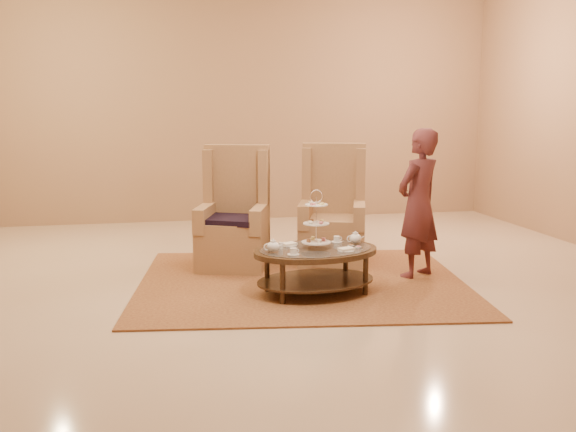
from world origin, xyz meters
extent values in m
plane|color=beige|center=(0.00, 0.00, 0.00)|extent=(8.00, 8.00, 0.00)
cube|color=silver|center=(0.00, 0.00, 0.00)|extent=(8.00, 8.00, 0.02)
cube|color=#9A7454|center=(0.00, 4.00, 1.75)|extent=(8.00, 0.04, 3.50)
cube|color=olive|center=(0.17, 0.19, 0.01)|extent=(3.54, 3.08, 0.02)
cylinder|color=black|center=(-0.16, -0.51, 0.19)|extent=(0.06, 0.06, 0.39)
cylinder|color=black|center=(0.65, -0.38, 0.19)|extent=(0.06, 0.06, 0.39)
cylinder|color=black|center=(-0.23, -0.09, 0.19)|extent=(0.06, 0.06, 0.39)
cylinder|color=black|center=(0.58, 0.04, 0.19)|extent=(0.06, 0.06, 0.39)
cylinder|color=silver|center=(0.21, -0.23, 0.69)|extent=(0.01, 0.01, 0.49)
torus|color=silver|center=(0.21, -0.23, 0.93)|extent=(0.12, 0.03, 0.12)
cylinder|color=silver|center=(0.21, -0.23, 0.50)|extent=(0.31, 0.31, 0.01)
cylinder|color=silver|center=(0.21, -0.23, 0.68)|extent=(0.28, 0.28, 0.01)
cylinder|color=silver|center=(0.21, -0.23, 0.85)|extent=(0.25, 0.25, 0.01)
cylinder|color=#B85E60|center=(0.28, -0.22, 0.52)|extent=(0.04, 0.04, 0.03)
cylinder|color=#DBC06D|center=(0.20, -0.16, 0.52)|extent=(0.04, 0.04, 0.03)
cylinder|color=brown|center=(0.13, -0.25, 0.52)|extent=(0.04, 0.04, 0.03)
cylinder|color=beige|center=(0.22, -0.31, 0.52)|extent=(0.04, 0.04, 0.03)
ellipsoid|color=#DBC06D|center=(0.27, -0.20, 0.70)|extent=(0.05, 0.05, 0.03)
ellipsoid|color=brown|center=(0.18, -0.17, 0.70)|extent=(0.05, 0.05, 0.03)
ellipsoid|color=beige|center=(0.15, -0.26, 0.70)|extent=(0.05, 0.05, 0.03)
ellipsoid|color=#B85E60|center=(0.24, -0.29, 0.70)|extent=(0.05, 0.05, 0.03)
cube|color=brown|center=(0.25, -0.19, 0.87)|extent=(0.05, 0.04, 0.02)
cube|color=beige|center=(0.17, -0.19, 0.87)|extent=(0.05, 0.04, 0.02)
cube|color=#B85E60|center=(0.17, -0.28, 0.87)|extent=(0.05, 0.04, 0.02)
cube|color=#DBC06D|center=(0.25, -0.28, 0.87)|extent=(0.05, 0.04, 0.02)
ellipsoid|color=silver|center=(-0.21, -0.32, 0.50)|extent=(0.13, 0.13, 0.09)
cylinder|color=silver|center=(-0.21, -0.32, 0.55)|extent=(0.06, 0.06, 0.01)
sphere|color=silver|center=(-0.21, -0.32, 0.56)|extent=(0.02, 0.02, 0.02)
cone|color=silver|center=(-0.14, -0.31, 0.50)|extent=(0.07, 0.03, 0.05)
torus|color=silver|center=(-0.27, -0.33, 0.50)|extent=(0.07, 0.02, 0.07)
ellipsoid|color=silver|center=(0.62, -0.12, 0.50)|extent=(0.13, 0.13, 0.09)
cylinder|color=silver|center=(0.62, -0.12, 0.55)|extent=(0.06, 0.06, 0.01)
sphere|color=silver|center=(0.62, -0.12, 0.56)|extent=(0.02, 0.02, 0.02)
cone|color=silver|center=(0.70, -0.11, 0.50)|extent=(0.07, 0.03, 0.05)
torus|color=silver|center=(0.57, -0.13, 0.50)|extent=(0.07, 0.02, 0.07)
cylinder|color=silver|center=(-0.05, -0.45, 0.45)|extent=(0.12, 0.12, 0.01)
cylinder|color=silver|center=(-0.05, -0.45, 0.48)|extent=(0.07, 0.07, 0.05)
torus|color=silver|center=(-0.02, -0.45, 0.48)|extent=(0.04, 0.01, 0.04)
cylinder|color=silver|center=(0.47, -0.02, 0.45)|extent=(0.12, 0.12, 0.01)
cylinder|color=silver|center=(0.47, -0.02, 0.48)|extent=(0.07, 0.07, 0.05)
torus|color=silver|center=(0.51, -0.01, 0.48)|extent=(0.04, 0.01, 0.04)
cylinder|color=silver|center=(-0.01, -0.07, 0.45)|extent=(0.18, 0.18, 0.01)
cube|color=beige|center=(-0.01, -0.07, 0.46)|extent=(0.16, 0.14, 0.02)
cylinder|color=silver|center=(0.45, -0.39, 0.45)|extent=(0.18, 0.18, 0.01)
cube|color=beige|center=(0.45, -0.39, 0.46)|extent=(0.16, 0.14, 0.02)
cylinder|color=silver|center=(-0.11, -0.19, 0.47)|extent=(0.05, 0.05, 0.06)
cylinder|color=silver|center=(0.60, -0.31, 0.45)|extent=(0.06, 0.06, 0.01)
cylinder|color=#B85E60|center=(0.60, -0.31, 0.46)|extent=(0.04, 0.04, 0.01)
cylinder|color=silver|center=(0.54, -0.23, 0.45)|extent=(0.06, 0.06, 0.01)
cylinder|color=brown|center=(0.54, -0.23, 0.46)|extent=(0.04, 0.04, 0.01)
cylinder|color=silver|center=(-0.18, -0.12, 0.45)|extent=(0.06, 0.06, 0.01)
cylinder|color=beige|center=(-0.18, -0.12, 0.46)|extent=(0.04, 0.04, 0.01)
cube|color=#A1764C|center=(-0.44, 0.91, 0.21)|extent=(0.89, 0.89, 0.43)
cube|color=#A1764C|center=(-0.45, 0.86, 0.48)|extent=(0.76, 0.76, 0.10)
cube|color=#A1764C|center=(-0.35, 1.19, 0.66)|extent=(0.73, 0.35, 1.33)
cube|color=#A1764C|center=(-0.65, 1.24, 0.97)|extent=(0.16, 0.24, 0.61)
cube|color=#A1764C|center=(-0.07, 1.06, 0.97)|extent=(0.16, 0.24, 0.61)
cube|color=#A1764C|center=(-0.73, 0.95, 0.56)|extent=(0.31, 0.65, 0.27)
cube|color=#A1764C|center=(-0.17, 0.77, 0.56)|extent=(0.31, 0.65, 0.27)
cube|color=black|center=(-0.46, 0.83, 0.55)|extent=(0.73, 0.70, 0.06)
cube|color=#A1764C|center=(0.68, 0.92, 0.22)|extent=(0.90, 0.90, 0.43)
cube|color=#A1764C|center=(0.67, 0.88, 0.48)|extent=(0.77, 0.77, 0.10)
cube|color=#A1764C|center=(0.77, 1.21, 0.67)|extent=(0.73, 0.35, 1.33)
cube|color=#A1764C|center=(0.47, 1.26, 0.97)|extent=(0.17, 0.25, 0.61)
cube|color=#A1764C|center=(1.05, 1.08, 0.97)|extent=(0.17, 0.25, 0.61)
cube|color=#A1764C|center=(0.38, 0.97, 0.56)|extent=(0.31, 0.65, 0.27)
cube|color=#A1764C|center=(0.95, 0.79, 0.56)|extent=(0.31, 0.65, 0.27)
imported|color=#532325|center=(1.38, 0.17, 0.77)|extent=(0.67, 0.60, 1.53)
camera|label=1|loc=(-1.19, -5.88, 1.74)|focal=40.00mm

